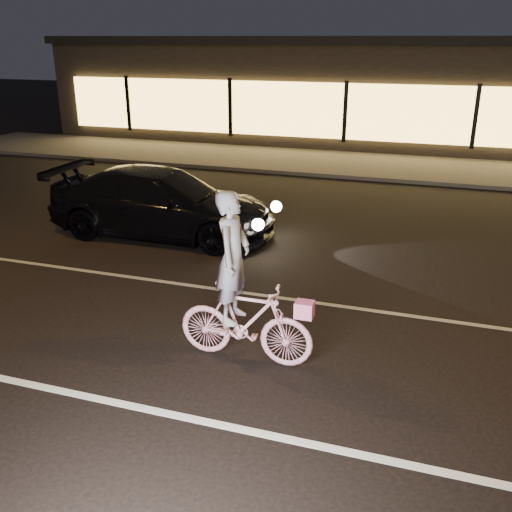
% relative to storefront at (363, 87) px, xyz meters
% --- Properties ---
extents(ground, '(90.00, 90.00, 0.00)m').
position_rel_storefront_xyz_m(ground, '(0.00, -18.97, -2.15)').
color(ground, black).
rests_on(ground, ground).
extents(lane_stripe_near, '(60.00, 0.12, 0.01)m').
position_rel_storefront_xyz_m(lane_stripe_near, '(0.00, -20.47, -2.14)').
color(lane_stripe_near, silver).
rests_on(lane_stripe_near, ground).
extents(lane_stripe_far, '(60.00, 0.10, 0.01)m').
position_rel_storefront_xyz_m(lane_stripe_far, '(0.00, -16.97, -2.14)').
color(lane_stripe_far, gray).
rests_on(lane_stripe_far, ground).
extents(sidewalk, '(30.00, 4.00, 0.12)m').
position_rel_storefront_xyz_m(sidewalk, '(0.00, -5.97, -2.09)').
color(sidewalk, '#383533').
rests_on(sidewalk, ground).
extents(storefront, '(25.40, 8.42, 4.20)m').
position_rel_storefront_xyz_m(storefront, '(0.00, 0.00, 0.00)').
color(storefront, black).
rests_on(storefront, ground).
extents(cyclist, '(1.89, 0.65, 2.38)m').
position_rel_storefront_xyz_m(cyclist, '(1.24, -19.01, -1.30)').
color(cyclist, '#E84B73').
rests_on(cyclist, ground).
extents(sedan, '(5.12, 2.12, 1.47)m').
position_rel_storefront_xyz_m(sedan, '(-2.22, -14.55, -1.41)').
color(sedan, black).
rests_on(sedan, ground).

